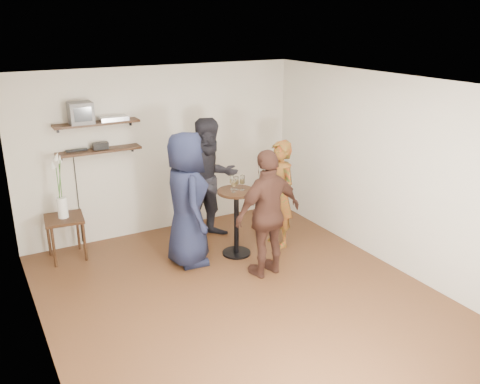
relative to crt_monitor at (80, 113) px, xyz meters
name	(u,v)px	position (x,y,z in m)	size (l,w,h in m)	color
room	(239,198)	(1.21, -2.38, -0.72)	(4.58, 5.08, 2.68)	#4D2D18
shelf_upper	(97,123)	(0.21, 0.00, -0.17)	(1.20, 0.25, 0.04)	black
shelf_lower	(99,151)	(0.21, 0.00, -0.57)	(1.20, 0.25, 0.04)	black
crt_monitor	(80,113)	(0.00, 0.00, 0.00)	(0.32, 0.30, 0.30)	#59595B
dvd_deck	(113,118)	(0.45, 0.00, -0.12)	(0.40, 0.24, 0.06)	silver
radio	(101,146)	(0.23, 0.00, -0.50)	(0.22, 0.10, 0.10)	black
power_strip	(76,150)	(-0.10, 0.05, -0.54)	(0.30, 0.05, 0.03)	black
side_table	(65,224)	(-0.43, -0.25, -1.50)	(0.57, 0.57, 0.62)	black
vase_lilies	(61,197)	(-0.43, -0.25, -1.09)	(0.19, 0.20, 0.96)	white
drinks_table	(236,214)	(1.75, -1.31, -1.39)	(0.54, 0.54, 0.98)	black
wine_glass_fl	(233,183)	(1.68, -1.36, -0.91)	(0.06, 0.06, 0.19)	silver
wine_glass_fr	(242,180)	(1.83, -1.34, -0.89)	(0.07, 0.07, 0.21)	silver
wine_glass_bl	(232,180)	(1.72, -1.25, -0.90)	(0.07, 0.07, 0.20)	silver
wine_glass_br	(236,181)	(1.76, -1.29, -0.90)	(0.07, 0.07, 0.20)	silver
person_plaid	(279,194)	(2.47, -1.32, -1.21)	(0.59, 0.39, 1.61)	red
person_dark	(211,180)	(1.70, -0.60, -1.07)	(0.92, 0.72, 1.89)	black
person_navy	(187,200)	(1.04, -1.21, -1.08)	(0.91, 0.59, 1.87)	black
person_brown	(268,214)	(1.83, -2.03, -1.16)	(1.01, 0.42, 1.72)	#3F231B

